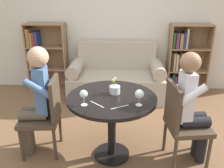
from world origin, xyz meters
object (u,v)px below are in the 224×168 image
Objects in this scene: bookshelf_left at (43,58)px; flower_vase at (115,89)px; bookshelf_right at (183,59)px; chair_right at (182,121)px; chair_left at (46,113)px; wine_glass_left at (84,94)px; person_left at (36,98)px; person_right at (192,107)px; couch at (116,79)px; wine_glass_right at (139,95)px.

flower_vase is at bearing -53.09° from bookshelf_left.
bookshelf_right reaches higher than chair_right.
wine_glass_left is at bearing 56.62° from chair_left.
bookshelf_right is at bearing 129.30° from chair_left.
person_left is 1.65m from person_right.
couch is at bearing -11.09° from bookshelf_left.
chair_left is at bearing -71.69° from bookshelf_left.
chair_left is 4.94× the size of flower_vase.
bookshelf_left reaches higher than person_right.
wine_glass_left is at bearing -97.81° from couch.
wine_glass_right is (-0.47, -0.14, 0.35)m from chair_right.
chair_left is 0.65m from wine_glass_left.
bookshelf_left is 2.92m from person_right.
bookshelf_right is 2.02m from chair_right.
person_right is at bearing 15.87° from wine_glass_right.
wine_glass_left is at bearing -62.72° from bookshelf_left.
wine_glass_left is at bearing -134.11° from flower_vase.
bookshelf_right is 2.58m from wine_glass_left.
bookshelf_left is at bearing 127.64° from wine_glass_right.
bookshelf_right is 7.69× the size of wine_glass_right.
person_left is (-1.56, 0.09, 0.18)m from chair_right.
wine_glass_right is (1.01, -0.24, 0.35)m from chair_left.
bookshelf_right is 2.75m from person_left.
person_right reaches higher than chair_right.
chair_left is 0.20m from person_left.
flower_vase reaches higher than wine_glass_right.
bookshelf_right reaches higher than chair_left.
person_right is (0.82, -1.68, 0.34)m from couch.
wine_glass_left is 0.53m from wine_glass_right.
person_left is 7.98× the size of wine_glass_left.
wine_glass_right is at bearing 99.04° from chair_right.
chair_right reaches higher than wine_glass_right.
bookshelf_left is (-1.35, 0.27, 0.28)m from couch.
flower_vase is (-0.80, 0.11, 0.14)m from person_right.
bookshelf_left is at bearing 126.91° from flower_vase.
couch is 1.94m from wine_glass_right.
couch is 1.85m from person_left.
person_right is 0.61m from wine_glass_right.
chair_right is (-0.45, -1.96, -0.12)m from bookshelf_right.
couch is 1.86m from chair_right.
bookshelf_right is 1.98m from person_right.
person_right is at bearing -7.82° from flower_vase.
person_left is (-0.09, -0.01, 0.18)m from chair_left.
person_left is 0.86m from flower_vase.
bookshelf_left reaches higher than chair_right.
chair_right is 0.73× the size of person_right.
chair_left and chair_right have the same top height.
person_right is at bearing -85.06° from chair_right.
chair_right is 0.18m from person_right.
couch is at bearing 98.35° from wine_glass_right.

